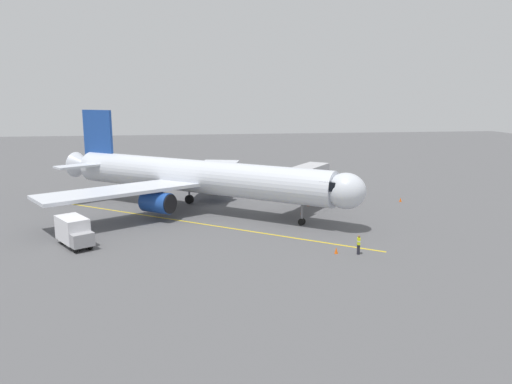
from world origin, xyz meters
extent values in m
plane|color=#565659|center=(0.00, 0.00, 0.00)|extent=(220.00, 220.00, 0.00)
cube|color=yellow|center=(1.54, 7.29, 0.01)|extent=(31.94, 24.46, 0.01)
cylinder|color=silver|center=(1.54, 1.29, 4.10)|extent=(29.33, 23.65, 3.80)
ellipsoid|color=silver|center=(-12.93, 12.33, 4.10)|extent=(5.37, 5.30, 3.61)
cone|color=silver|center=(16.24, -9.94, 4.10)|extent=(4.46, 4.54, 3.42)
cube|color=black|center=(-11.81, 11.48, 4.65)|extent=(3.23, 3.54, 0.90)
cube|color=silver|center=(-0.68, -7.75, 3.50)|extent=(9.53, 17.82, 0.36)
cylinder|color=#1E479E|center=(-1.19, -3.93, 2.00)|extent=(4.10, 3.89, 2.30)
cylinder|color=black|center=(-2.58, -2.87, 2.00)|extent=(1.43, 1.79, 2.10)
cube|color=silver|center=(9.67, 5.80, 3.50)|extent=(17.32, 13.16, 0.36)
cylinder|color=#1E479E|center=(5.85, 5.29, 2.00)|extent=(4.10, 3.89, 2.30)
cylinder|color=black|center=(4.46, 6.35, 2.00)|extent=(1.43, 1.79, 2.10)
cube|color=#1E479E|center=(13.86, -8.12, 7.90)|extent=(4.03, 3.20, 7.20)
cube|color=silver|center=(11.68, -10.48, 4.70)|extent=(4.39, 6.83, 0.24)
cube|color=silver|center=(15.56, -5.39, 4.70)|extent=(6.63, 5.61, 0.24)
cylinder|color=slate|center=(-9.19, 9.48, 1.73)|extent=(0.24, 0.24, 2.77)
cylinder|color=black|center=(-9.19, 9.48, 0.35)|extent=(0.83, 0.78, 0.70)
cylinder|color=slate|center=(2.35, -2.60, 1.94)|extent=(0.24, 0.24, 2.77)
cylinder|color=black|center=(2.35, -2.60, 0.55)|extent=(1.15, 1.03, 1.10)
cylinder|color=slate|center=(5.50, 1.53, 1.94)|extent=(0.24, 0.24, 2.77)
cylinder|color=black|center=(5.50, 1.53, 0.55)|extent=(1.15, 1.03, 1.10)
cube|color=#B7B7BC|center=(-11.15, 2.79, 3.90)|extent=(7.53, 8.73, 2.50)
cube|color=gray|center=(-8.42, 6.37, 3.90)|extent=(4.24, 4.17, 3.00)
cylinder|color=slate|center=(-13.88, -0.78, 1.95)|extent=(0.70, 0.70, 3.90)
cube|color=#333338|center=(-13.88, -0.78, 0.30)|extent=(2.00, 2.00, 0.60)
cylinder|color=#23232D|center=(-11.72, 19.64, 0.44)|extent=(0.26, 0.26, 0.88)
cube|color=#D8EA19|center=(-11.72, 19.64, 1.18)|extent=(0.31, 0.42, 0.60)
cube|color=silver|center=(-11.72, 19.64, 1.18)|extent=(0.33, 0.44, 0.10)
sphere|color=brown|center=(-11.72, 19.64, 1.60)|extent=(0.22, 0.22, 0.22)
cube|color=#9E9EA3|center=(12.01, 15.02, 1.02)|extent=(2.51, 2.45, 1.20)
cube|color=black|center=(11.65, 15.62, 1.22)|extent=(1.53, 1.03, 0.70)
cube|color=silver|center=(13.04, 13.36, 1.52)|extent=(3.59, 4.11, 2.20)
cylinder|color=black|center=(11.33, 14.89, 0.42)|extent=(0.65, 0.85, 0.84)
cylinder|color=black|center=(12.44, 15.58, 0.42)|extent=(0.65, 0.85, 0.84)
cylinder|color=black|center=(13.01, 12.17, 0.42)|extent=(0.65, 0.85, 0.84)
cylinder|color=black|center=(14.12, 12.86, 0.42)|extent=(0.65, 0.85, 0.84)
cube|color=#9E9EA3|center=(-4.71, -20.65, 0.65)|extent=(2.74, 2.57, 0.70)
cube|color=black|center=(-4.47, -20.83, 1.25)|extent=(1.38, 1.42, 0.50)
cylinder|color=black|center=(-5.74, -20.69, 0.30)|extent=(0.63, 0.56, 0.60)
cylinder|color=black|center=(-4.96, -19.65, 0.30)|extent=(0.63, 0.56, 0.60)
cylinder|color=black|center=(-4.45, -21.65, 0.30)|extent=(0.63, 0.56, 0.60)
cylinder|color=black|center=(-3.68, -20.60, 0.30)|extent=(0.63, 0.56, 0.60)
cone|color=#F2590F|center=(-12.12, 0.80, 0.28)|extent=(0.32, 0.32, 0.55)
cone|color=#F2590F|center=(-9.91, 19.15, 0.28)|extent=(0.32, 0.32, 0.55)
cone|color=#F2590F|center=(-24.33, 0.21, 0.28)|extent=(0.32, 0.32, 0.55)
cone|color=#F2590F|center=(-10.31, 4.85, 0.28)|extent=(0.32, 0.32, 0.55)
camera|label=1|loc=(2.85, 58.51, 13.55)|focal=34.70mm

